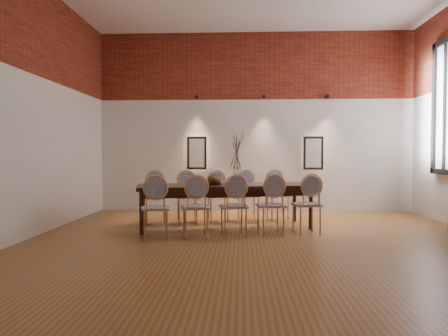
{
  "coord_description": "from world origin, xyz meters",
  "views": [
    {
      "loc": [
        -0.3,
        -5.52,
        1.28
      ],
      "look_at": [
        -0.58,
        0.97,
        1.05
      ],
      "focal_mm": 32.0,
      "sensor_mm": 36.0,
      "label": 1
    }
  ],
  "objects_px": {
    "dining_table": "(225,206)",
    "vase": "(237,176)",
    "chair_near_d": "(271,205)",
    "book": "(213,183)",
    "chair_far_c": "(218,196)",
    "chair_near_c": "(234,206)",
    "chair_far_b": "(187,197)",
    "chair_far_a": "(155,197)",
    "chair_near_a": "(156,208)",
    "chair_far_d": "(248,195)",
    "chair_near_b": "(195,207)",
    "bowl": "(214,180)",
    "chair_near_e": "(307,205)",
    "chair_far_e": "(278,195)"
  },
  "relations": [
    {
      "from": "dining_table",
      "to": "vase",
      "type": "relative_size",
      "value": 9.93
    },
    {
      "from": "chair_near_d",
      "to": "book",
      "type": "relative_size",
      "value": 3.62
    },
    {
      "from": "chair_near_d",
      "to": "chair_far_c",
      "type": "height_order",
      "value": "same"
    },
    {
      "from": "chair_near_c",
      "to": "chair_far_b",
      "type": "xyz_separation_m",
      "value": [
        -0.91,
        1.35,
        0.0
      ]
    },
    {
      "from": "chair_far_a",
      "to": "chair_near_d",
      "type": "bearing_deg",
      "value": 139.67
    },
    {
      "from": "chair_far_c",
      "to": "vase",
      "type": "height_order",
      "value": "vase"
    },
    {
      "from": "chair_near_a",
      "to": "chair_far_b",
      "type": "bearing_deg",
      "value": 68.56
    },
    {
      "from": "dining_table",
      "to": "chair_far_d",
      "type": "relative_size",
      "value": 3.17
    },
    {
      "from": "chair_far_d",
      "to": "chair_near_b",
      "type": "bearing_deg",
      "value": 51.86
    },
    {
      "from": "bowl",
      "to": "chair_near_c",
      "type": "bearing_deg",
      "value": -62.25
    },
    {
      "from": "chair_far_b",
      "to": "vase",
      "type": "xyz_separation_m",
      "value": [
        0.95,
        -0.57,
        0.43
      ]
    },
    {
      "from": "chair_near_c",
      "to": "chair_near_a",
      "type": "bearing_deg",
      "value": -180.0
    },
    {
      "from": "chair_near_d",
      "to": "chair_near_e",
      "type": "xyz_separation_m",
      "value": [
        0.58,
        0.13,
        0.0
      ]
    },
    {
      "from": "bowl",
      "to": "book",
      "type": "relative_size",
      "value": 0.92
    },
    {
      "from": "vase",
      "to": "chair_far_c",
      "type": "bearing_deg",
      "value": 117.96
    },
    {
      "from": "book",
      "to": "chair_near_d",
      "type": "bearing_deg",
      "value": -35.51
    },
    {
      "from": "chair_far_b",
      "to": "vase",
      "type": "bearing_deg",
      "value": 136.72
    },
    {
      "from": "chair_near_d",
      "to": "chair_far_c",
      "type": "distance_m",
      "value": 1.63
    },
    {
      "from": "chair_far_c",
      "to": "chair_far_e",
      "type": "xyz_separation_m",
      "value": [
        1.16,
        0.26,
        0.0
      ]
    },
    {
      "from": "chair_far_d",
      "to": "chair_far_e",
      "type": "height_order",
      "value": "same"
    },
    {
      "from": "chair_near_c",
      "to": "chair_far_a",
      "type": "distance_m",
      "value": 1.93
    },
    {
      "from": "chair_far_e",
      "to": "chair_near_b",
      "type": "bearing_deg",
      "value": 40.33
    },
    {
      "from": "chair_near_e",
      "to": "chair_far_d",
      "type": "xyz_separation_m",
      "value": [
        -0.91,
        1.35,
        0.0
      ]
    },
    {
      "from": "chair_near_d",
      "to": "chair_far_b",
      "type": "bearing_deg",
      "value": 128.14
    },
    {
      "from": "chair_near_d",
      "to": "book",
      "type": "height_order",
      "value": "chair_near_d"
    },
    {
      "from": "bowl",
      "to": "book",
      "type": "height_order",
      "value": "bowl"
    },
    {
      "from": "chair_near_b",
      "to": "chair_far_d",
      "type": "height_order",
      "value": "same"
    },
    {
      "from": "chair_near_a",
      "to": "chair_far_c",
      "type": "height_order",
      "value": "same"
    },
    {
      "from": "chair_near_b",
      "to": "chair_far_a",
      "type": "bearing_deg",
      "value": 111.44
    },
    {
      "from": "chair_far_d",
      "to": "chair_far_e",
      "type": "relative_size",
      "value": 1.0
    },
    {
      "from": "dining_table",
      "to": "chair_near_e",
      "type": "relative_size",
      "value": 3.17
    },
    {
      "from": "chair_near_d",
      "to": "chair_near_e",
      "type": "height_order",
      "value": "same"
    },
    {
      "from": "chair_near_d",
      "to": "chair_far_b",
      "type": "relative_size",
      "value": 1.0
    },
    {
      "from": "dining_table",
      "to": "chair_far_d",
      "type": "xyz_separation_m",
      "value": [
        0.42,
        0.87,
        0.09
      ]
    },
    {
      "from": "chair_near_e",
      "to": "chair_near_b",
      "type": "bearing_deg",
      "value": -180.0
    },
    {
      "from": "vase",
      "to": "chair_far_a",
      "type": "bearing_deg",
      "value": 164.07
    },
    {
      "from": "chair_near_a",
      "to": "bowl",
      "type": "relative_size",
      "value": 3.92
    },
    {
      "from": "chair_near_a",
      "to": "chair_far_d",
      "type": "relative_size",
      "value": 1.0
    },
    {
      "from": "chair_far_b",
      "to": "dining_table",
      "type": "bearing_deg",
      "value": 128.14
    },
    {
      "from": "chair_near_c",
      "to": "bowl",
      "type": "distance_m",
      "value": 0.82
    },
    {
      "from": "chair_near_d",
      "to": "bowl",
      "type": "distance_m",
      "value": 1.12
    },
    {
      "from": "chair_far_a",
      "to": "chair_far_d",
      "type": "xyz_separation_m",
      "value": [
        1.74,
        0.39,
        0.0
      ]
    },
    {
      "from": "chair_near_a",
      "to": "chair_near_b",
      "type": "distance_m",
      "value": 0.6
    },
    {
      "from": "chair_far_c",
      "to": "chair_far_d",
      "type": "xyz_separation_m",
      "value": [
        0.58,
        0.13,
        0.0
      ]
    },
    {
      "from": "chair_near_c",
      "to": "chair_far_d",
      "type": "bearing_deg",
      "value": 68.56
    },
    {
      "from": "chair_far_a",
      "to": "chair_near_e",
      "type": "bearing_deg",
      "value": 147.51
    },
    {
      "from": "chair_near_a",
      "to": "chair_far_e",
      "type": "height_order",
      "value": "same"
    },
    {
      "from": "vase",
      "to": "chair_near_d",
      "type": "bearing_deg",
      "value": -50.53
    },
    {
      "from": "chair_near_e",
      "to": "bowl",
      "type": "bearing_deg",
      "value": 152.89
    },
    {
      "from": "dining_table",
      "to": "chair_near_a",
      "type": "xyz_separation_m",
      "value": [
        -1.0,
        -1.0,
        0.09
      ]
    }
  ]
}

